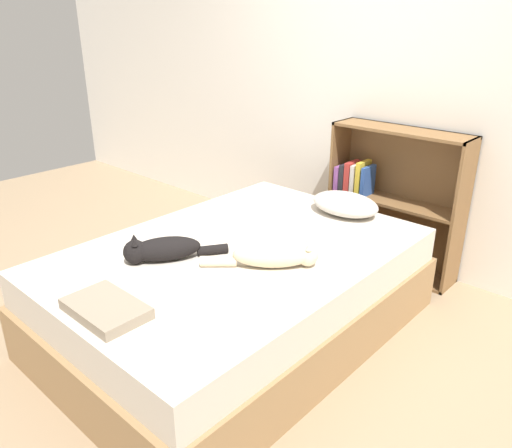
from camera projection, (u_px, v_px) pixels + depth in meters
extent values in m
plane|color=#997F60|center=(238.00, 329.00, 2.97)|extent=(8.00, 8.00, 0.00)
cube|color=white|center=(384.00, 89.00, 3.50)|extent=(8.00, 0.06, 2.50)
cube|color=#99754C|center=(238.00, 305.00, 2.90)|extent=(1.44, 2.09, 0.32)
cube|color=beige|center=(237.00, 265.00, 2.80)|extent=(1.40, 2.02, 0.20)
ellipsoid|color=beige|center=(345.00, 204.00, 3.23)|extent=(0.45, 0.32, 0.13)
ellipsoid|color=beige|center=(273.00, 254.00, 2.55)|extent=(0.41, 0.40, 0.13)
sphere|color=beige|center=(308.00, 255.00, 2.55)|extent=(0.11, 0.11, 0.11)
cone|color=beige|center=(307.00, 242.00, 2.55)|extent=(0.04, 0.04, 0.03)
cone|color=beige|center=(309.00, 247.00, 2.50)|extent=(0.04, 0.04, 0.03)
cylinder|color=beige|center=(218.00, 261.00, 2.56)|extent=(0.18, 0.17, 0.06)
ellipsoid|color=black|center=(166.00, 249.00, 2.62)|extent=(0.32, 0.39, 0.12)
sphere|color=black|center=(135.00, 252.00, 2.58)|extent=(0.13, 0.13, 0.13)
cone|color=black|center=(134.00, 243.00, 2.52)|extent=(0.04, 0.04, 0.03)
cone|color=black|center=(134.00, 237.00, 2.59)|extent=(0.04, 0.04, 0.03)
cylinder|color=black|center=(213.00, 250.00, 2.69)|extent=(0.13, 0.17, 0.05)
cube|color=brown|center=(339.00, 187.00, 3.79)|extent=(0.02, 0.26, 1.03)
cube|color=brown|center=(460.00, 218.00, 3.22)|extent=(0.02, 0.26, 1.03)
cube|color=brown|center=(387.00, 265.00, 3.70)|extent=(0.95, 0.26, 0.02)
cube|color=brown|center=(402.00, 130.00, 3.31)|extent=(0.95, 0.26, 0.02)
cube|color=brown|center=(394.00, 202.00, 3.51)|extent=(0.91, 0.26, 0.02)
cube|color=brown|center=(402.00, 197.00, 3.59)|extent=(0.95, 0.02, 1.03)
cube|color=#8C4C99|center=(342.00, 177.00, 3.70)|extent=(0.04, 0.16, 0.18)
cube|color=#232328|center=(347.00, 177.00, 3.67)|extent=(0.04, 0.16, 0.20)
cube|color=#B7332D|center=(352.00, 177.00, 3.64)|extent=(0.04, 0.16, 0.23)
cube|color=beige|center=(357.00, 179.00, 3.61)|extent=(0.03, 0.16, 0.22)
cube|color=gold|center=(363.00, 178.00, 3.58)|extent=(0.03, 0.16, 0.24)
cube|color=#2D519E|center=(368.00, 181.00, 3.56)|extent=(0.03, 0.16, 0.22)
cube|color=gray|center=(106.00, 309.00, 2.15)|extent=(0.38, 0.24, 0.05)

